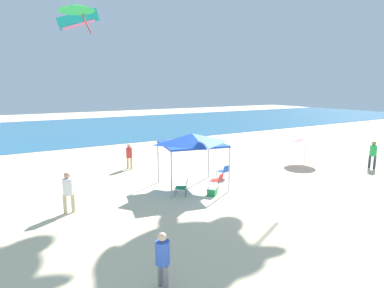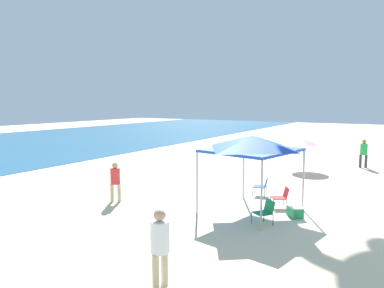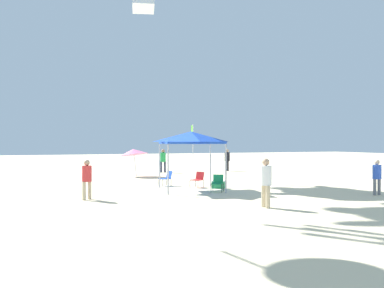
# 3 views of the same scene
# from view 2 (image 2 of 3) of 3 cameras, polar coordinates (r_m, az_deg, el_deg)

# --- Properties ---
(ground) EXTENTS (120.00, 120.00, 0.10)m
(ground) POSITION_cam_2_polar(r_m,az_deg,el_deg) (15.82, 25.64, -9.46)
(ground) COLOR beige
(canopy_tent) EXTENTS (3.65, 3.40, 2.94)m
(canopy_tent) POSITION_cam_2_polar(r_m,az_deg,el_deg) (13.59, 9.54, 0.06)
(canopy_tent) COLOR #B7B7BC
(canopy_tent) RESTS_ON ground
(beach_umbrella) EXTENTS (2.07, 2.04, 2.11)m
(beach_umbrella) POSITION_cam_2_polar(r_m,az_deg,el_deg) (22.90, 17.30, 0.22)
(beach_umbrella) COLOR silver
(beach_umbrella) RESTS_ON ground
(folding_chair_left_of_tent) EXTENTS (0.76, 0.80, 0.82)m
(folding_chair_left_of_tent) POSITION_cam_2_polar(r_m,az_deg,el_deg) (14.73, 14.12, -8.05)
(folding_chair_left_of_tent) COLOR black
(folding_chair_left_of_tent) RESTS_ON ground
(folding_chair_near_cooler) EXTENTS (0.81, 0.78, 0.82)m
(folding_chair_near_cooler) POSITION_cam_2_polar(r_m,az_deg,el_deg) (12.69, 11.61, -10.38)
(folding_chair_near_cooler) COLOR black
(folding_chair_near_cooler) RESTS_ON ground
(folding_chair_right_of_tent) EXTENTS (0.63, 0.71, 0.82)m
(folding_chair_right_of_tent) POSITION_cam_2_polar(r_m,az_deg,el_deg) (16.40, 11.17, -6.47)
(folding_chair_right_of_tent) COLOR black
(folding_chair_right_of_tent) RESTS_ON ground
(cooler_box) EXTENTS (0.74, 0.72, 0.40)m
(cooler_box) POSITION_cam_2_polar(r_m,az_deg,el_deg) (13.79, 16.13, -10.31)
(cooler_box) COLOR #1E8C4C
(cooler_box) RESTS_ON ground
(person_by_tent) EXTENTS (0.49, 0.43, 1.82)m
(person_by_tent) POSITION_cam_2_polar(r_m,az_deg,el_deg) (8.29, -5.15, -15.30)
(person_by_tent) COLOR #C6B28C
(person_by_tent) RESTS_ON ground
(person_beachcomber) EXTENTS (0.40, 0.40, 1.68)m
(person_beachcomber) POSITION_cam_2_polar(r_m,az_deg,el_deg) (15.36, -12.16, -5.44)
(person_beachcomber) COLOR #C6B28C
(person_beachcomber) RESTS_ON ground
(person_kite_handler) EXTENTS (0.43, 0.49, 1.83)m
(person_kite_handler) POSITION_cam_2_polar(r_m,az_deg,el_deg) (25.28, 25.74, -1.02)
(person_kite_handler) COLOR #33384C
(person_kite_handler) RESTS_ON ground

